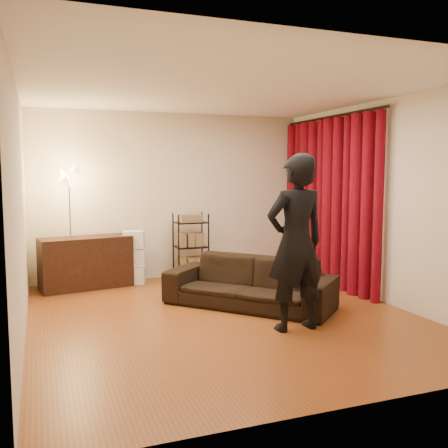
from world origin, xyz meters
name	(u,v)px	position (x,y,z in m)	size (l,w,h in m)	color
floor	(225,317)	(0.00, 0.00, 0.00)	(5.00, 5.00, 0.00)	brown
ceiling	(225,89)	(0.00, 0.00, 2.70)	(5.00, 5.00, 0.00)	white
wall_back	(172,196)	(0.00, 2.50, 1.35)	(5.00, 5.00, 0.00)	beige
wall_front	(347,228)	(0.00, -2.50, 1.35)	(5.00, 5.00, 0.00)	beige
wall_left	(20,211)	(-2.25, 0.00, 1.35)	(5.00, 5.00, 0.00)	beige
wall_right	(382,202)	(2.25, 0.00, 1.35)	(5.00, 5.00, 0.00)	beige
curtain_rod	(332,117)	(2.15, 1.12, 2.58)	(0.04, 0.04, 2.65)	black
curtain	(329,203)	(2.13, 1.12, 1.28)	(0.22, 2.65, 2.55)	maroon
sofa	(249,283)	(0.46, 0.34, 0.32)	(2.17, 0.85, 0.63)	black
person	(296,243)	(0.57, -0.71, 0.97)	(0.71, 0.47, 1.95)	black
media_cabinet	(86,263)	(-1.43, 2.16, 0.39)	(1.33, 0.50, 0.78)	black
storage_boxes	(134,257)	(-0.70, 2.18, 0.42)	(0.34, 0.27, 0.84)	silver
wire_shelf	(191,247)	(0.21, 2.14, 0.54)	(0.49, 0.35, 1.09)	black
floor_lamp	(70,230)	(-1.65, 2.03, 0.91)	(0.33, 0.33, 1.82)	silver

